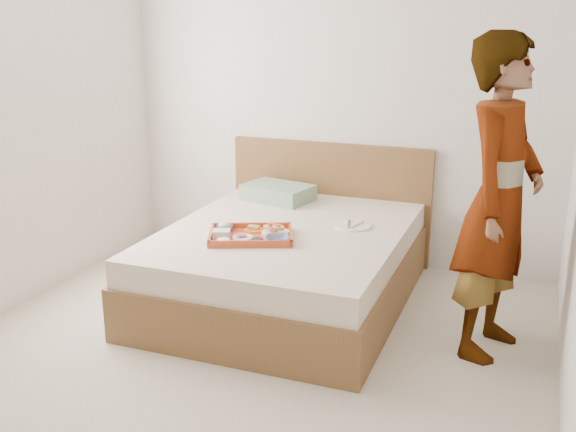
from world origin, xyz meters
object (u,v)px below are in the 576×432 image
(person, at_px, (499,199))
(bed, at_px, (286,264))
(dinner_plate, at_px, (353,226))
(tray, at_px, (251,235))

(person, bearing_deg, bed, 96.00)
(dinner_plate, distance_m, person, 1.12)
(bed, distance_m, tray, 0.43)
(bed, xyz_separation_m, person, (1.38, -0.22, 0.66))
(tray, relative_size, dinner_plate, 2.11)
(person, bearing_deg, dinner_plate, 81.64)
(bed, bearing_deg, person, -9.04)
(bed, xyz_separation_m, tray, (-0.14, -0.29, 0.29))
(tray, xyz_separation_m, dinner_plate, (0.55, 0.48, -0.02))
(bed, distance_m, dinner_plate, 0.53)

